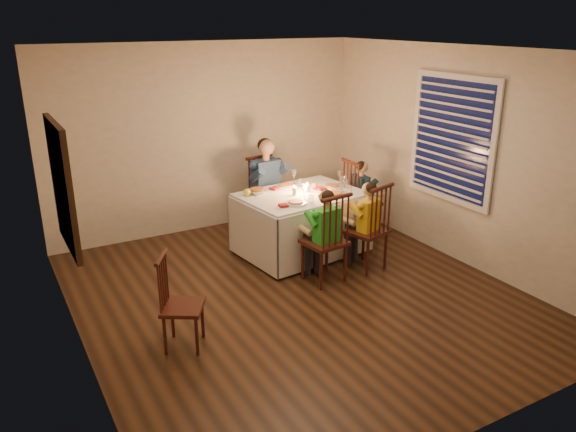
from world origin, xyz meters
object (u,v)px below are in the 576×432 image
child_teal (360,234)px  serving_bowl (257,192)px  dining_table (301,211)px  adult (268,232)px  child_green (324,280)px  chair_adult (268,232)px  child_yellow (364,267)px  chair_near_right (364,267)px  chair_near_left (324,280)px  chair_end (360,234)px  chair_extra (185,345)px

child_teal → serving_bowl: (-1.53, 0.14, 0.82)m
dining_table → adult: 1.01m
child_green → child_teal: (1.24, 0.98, 0.00)m
chair_adult → child_yellow: child_yellow is taller
child_green → chair_adult: bearing=-101.1°
chair_near_right → child_yellow: 0.00m
chair_near_left → adult: 1.70m
chair_adult → chair_near_right: bearing=-80.8°
adult → child_yellow: bearing=-80.8°
chair_near_right → chair_end: size_ratio=1.00×
dining_table → chair_adult: dining_table is taller
chair_adult → serving_bowl: bearing=-134.2°
chair_adult → chair_near_right: (0.48, -1.65, 0.00)m
adult → child_yellow: 1.71m
dining_table → chair_end: dining_table is taller
adult → serving_bowl: (-0.44, -0.58, 0.82)m
dining_table → chair_near_right: 1.08m
child_green → dining_table: bearing=-109.3°
dining_table → child_teal: bearing=-0.0°
chair_adult → chair_extra: chair_adult is taller
chair_adult → adult: (0.00, 0.00, 0.00)m
adult → chair_near_right: bearing=-80.8°
chair_near_right → chair_end: (0.62, 0.93, 0.00)m
chair_near_left → chair_near_right: bearing=177.9°
child_yellow → child_teal: size_ratio=1.03×
chair_extra → chair_near_right: bearing=-46.2°
chair_near_left → chair_extra: (-1.88, -0.52, 0.00)m
adult → child_yellow: adult is taller
serving_bowl → child_green: bearing=-75.4°
chair_extra → child_teal: 3.46m
child_teal → chair_near_right: bearing=148.2°
dining_table → chair_extra: size_ratio=1.78×
dining_table → chair_adult: bearing=86.9°
chair_near_right → child_teal: bearing=-138.8°
chair_extra → child_yellow: (2.50, 0.57, 0.00)m
chair_adult → child_yellow: bearing=-80.8°
child_yellow → chair_end: bearing=-138.8°
chair_near_left → chair_extra: 1.95m
chair_adult → dining_table: bearing=-93.3°
chair_extra → chair_adult: bearing=-11.4°
dining_table → chair_near_left: size_ratio=1.52×
child_green → child_yellow: 0.63m
child_teal → child_green: bearing=129.9°
child_teal → child_yellow: bearing=148.2°
chair_near_left → serving_bowl: serving_bowl is taller
chair_end → chair_extra: size_ratio=1.18×
chair_adult → child_green: (-0.15, -1.69, 0.00)m
dining_table → chair_end: bearing=-0.0°
chair_near_left → dining_table: bearing=-109.3°
chair_adult → serving_bowl: 1.10m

